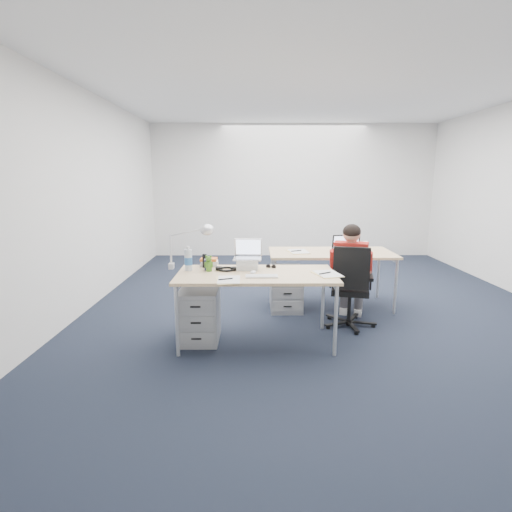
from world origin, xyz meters
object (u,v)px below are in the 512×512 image
(dark_laptop, at_px, (349,245))
(desk_lamp, at_px, (185,246))
(desk_far, at_px, (331,255))
(office_chair, at_px, (349,304))
(sunglasses, at_px, (271,267))
(seated_person, at_px, (351,274))
(can_koozie, at_px, (208,264))
(drawer_pedestal_far, at_px, (286,289))
(book_stack, at_px, (209,262))
(cordless_phone, at_px, (205,261))
(far_cup, at_px, (365,245))
(headphones, at_px, (227,269))
(computer_mouse, at_px, (253,272))
(silver_laptop, at_px, (248,255))
(water_bottle, at_px, (188,258))
(wireless_keyboard, at_px, (262,276))
(bear_figurine, at_px, (209,263))
(drawer_pedestal_near, at_px, (199,315))
(desk_near, at_px, (256,278))

(dark_laptop, bearing_deg, desk_lamp, -166.84)
(desk_far, bearing_deg, office_chair, -83.98)
(sunglasses, height_order, desk_lamp, desk_lamp)
(seated_person, xyz_separation_m, can_koozie, (-1.61, -0.43, 0.21))
(seated_person, height_order, can_koozie, seated_person)
(drawer_pedestal_far, bearing_deg, book_stack, -142.87)
(office_chair, height_order, cordless_phone, office_chair)
(book_stack, xyz_separation_m, far_cup, (2.00, 1.04, 0.01))
(office_chair, relative_size, headphones, 4.09)
(far_cup, bearing_deg, computer_mouse, -136.89)
(office_chair, xyz_separation_m, drawer_pedestal_far, (-0.67, 0.62, 0.01))
(silver_laptop, distance_m, water_bottle, 0.62)
(cordless_phone, bearing_deg, sunglasses, 18.29)
(silver_laptop, bearing_deg, drawer_pedestal_far, 63.71)
(can_koozie, bearing_deg, dark_laptop, 25.23)
(headphones, bearing_deg, wireless_keyboard, -33.04)
(silver_laptop, distance_m, book_stack, 0.47)
(seated_person, relative_size, drawer_pedestal_far, 2.12)
(office_chair, height_order, dark_laptop, dark_laptop)
(water_bottle, bearing_deg, cordless_phone, 39.89)
(headphones, xyz_separation_m, bear_figurine, (-0.18, -0.03, 0.07))
(office_chair, bearing_deg, computer_mouse, -144.38)
(computer_mouse, bearing_deg, seated_person, 41.33)
(cordless_phone, bearing_deg, water_bottle, -120.97)
(cordless_phone, relative_size, sunglasses, 1.33)
(cordless_phone, bearing_deg, silver_laptop, 10.70)
(computer_mouse, height_order, water_bottle, water_bottle)
(computer_mouse, relative_size, desk_lamp, 0.19)
(computer_mouse, distance_m, far_cup, 2.08)
(bear_figurine, distance_m, desk_lamp, 0.33)
(office_chair, height_order, computer_mouse, office_chair)
(can_koozie, bearing_deg, drawer_pedestal_far, 44.59)
(drawer_pedestal_near, xyz_separation_m, far_cup, (2.08, 1.35, 0.51))
(wireless_keyboard, distance_m, sunglasses, 0.41)
(headphones, xyz_separation_m, sunglasses, (0.47, 0.11, -0.01))
(bear_figurine, distance_m, book_stack, 0.26)
(book_stack, bearing_deg, can_koozie, -87.67)
(computer_mouse, relative_size, far_cup, 0.90)
(desk_near, relative_size, far_cup, 15.17)
(water_bottle, xyz_separation_m, cordless_phone, (0.15, 0.13, -0.05))
(silver_laptop, xyz_separation_m, dark_laptop, (1.25, 0.75, -0.02))
(drawer_pedestal_far, height_order, water_bottle, water_bottle)
(dark_laptop, bearing_deg, headphones, -158.89)
(silver_laptop, distance_m, wireless_keyboard, 0.39)
(computer_mouse, xyz_separation_m, cordless_phone, (-0.52, 0.28, 0.06))
(bear_figurine, distance_m, far_cup, 2.37)
(headphones, bearing_deg, dark_laptop, 33.84)
(wireless_keyboard, relative_size, computer_mouse, 3.29)
(silver_laptop, height_order, headphones, silver_laptop)
(drawer_pedestal_far, xyz_separation_m, desk_lamp, (-1.14, -0.83, 0.70))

